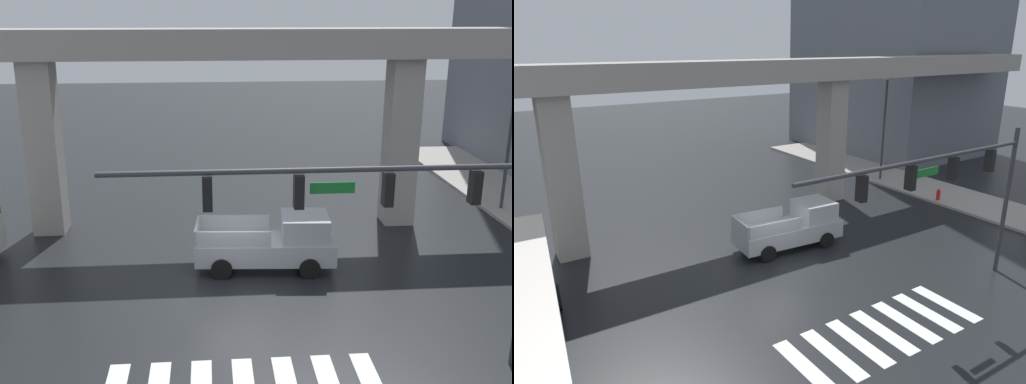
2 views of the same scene
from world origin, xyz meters
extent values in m
plane|color=black|center=(0.00, 0.00, 0.00)|extent=(120.00, 120.00, 0.00)
cube|color=silver|center=(3.30, -6.18, 0.01)|extent=(0.55, 2.80, 0.01)
cube|color=#9E9991|center=(0.00, 5.88, 7.92)|extent=(50.32, 2.06, 1.20)
cube|color=#9E9991|center=(-7.64, 5.88, 3.66)|extent=(1.30, 1.30, 7.32)
cube|color=#9E9991|center=(7.64, 5.88, 3.66)|extent=(1.30, 1.30, 7.32)
cube|color=#A8AAAF|center=(1.24, 1.25, 0.78)|extent=(5.22, 2.26, 0.80)
cube|color=#A8AAAF|center=(2.69, 1.15, 1.63)|extent=(1.82, 1.86, 0.90)
cube|color=#3F5160|center=(3.16, 1.11, 1.63)|extent=(0.22, 1.67, 0.77)
cube|color=#A8AAAF|center=(0.16, 2.20, 1.48)|extent=(2.65, 0.29, 0.60)
cube|color=#A8AAAF|center=(0.04, 0.46, 1.48)|extent=(2.65, 0.29, 0.60)
cube|color=#A8AAAF|center=(-1.25, 1.43, 1.48)|extent=(0.22, 1.75, 0.60)
cylinder|color=black|center=(2.88, 2.04, 0.38)|extent=(0.78, 0.33, 0.76)
cylinder|color=black|center=(2.76, 0.24, 0.38)|extent=(0.78, 0.33, 0.76)
cylinder|color=black|center=(-0.27, 2.26, 0.38)|extent=(0.78, 0.33, 0.76)
cylinder|color=black|center=(-0.40, 0.46, 0.38)|extent=(0.78, 0.33, 0.76)
cylinder|color=#38383D|center=(1.98, -5.58, 5.60)|extent=(10.80, 0.14, 0.14)
cube|color=black|center=(5.78, -5.58, 5.08)|extent=(0.24, 0.32, 0.84)
sphere|color=red|center=(5.78, -5.58, 5.34)|extent=(0.17, 0.17, 0.17)
cube|color=black|center=(3.58, -5.58, 5.08)|extent=(0.24, 0.32, 0.84)
sphere|color=red|center=(3.58, -5.58, 5.34)|extent=(0.17, 0.17, 0.17)
cube|color=black|center=(1.38, -5.58, 5.08)|extent=(0.24, 0.32, 0.84)
sphere|color=red|center=(1.38, -5.58, 5.34)|extent=(0.17, 0.17, 0.17)
cube|color=black|center=(-0.82, -5.58, 5.08)|extent=(0.24, 0.32, 0.84)
sphere|color=red|center=(-0.82, -5.58, 5.34)|extent=(0.17, 0.17, 0.17)
cube|color=#19722D|center=(2.20, -5.58, 5.15)|extent=(1.10, 0.04, 0.28)
cylinder|color=#38383D|center=(13.14, 6.87, 3.50)|extent=(0.16, 0.16, 7.00)
camera|label=1|loc=(-0.77, -19.25, 9.32)|focal=42.04mm
camera|label=2|loc=(-10.57, -15.51, 9.35)|focal=32.63mm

